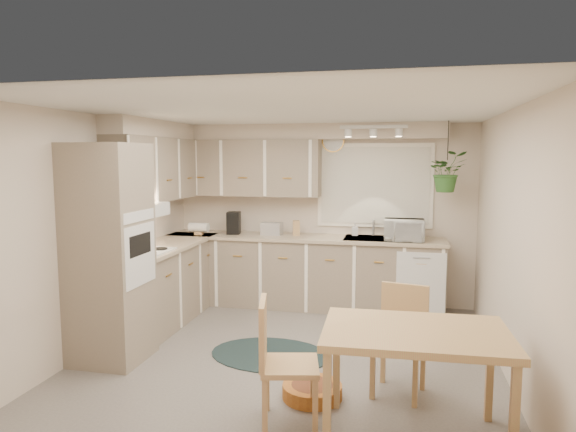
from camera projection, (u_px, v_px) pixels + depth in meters
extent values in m
plane|color=slate|center=(288.00, 359.00, 5.04)|extent=(4.20, 4.20, 0.00)
plane|color=silver|center=(288.00, 110.00, 4.76)|extent=(4.20, 4.20, 0.00)
cube|color=beige|center=(322.00, 214.00, 6.94)|extent=(4.00, 0.04, 2.40)
cube|color=beige|center=(207.00, 296.00, 2.86)|extent=(4.00, 0.04, 2.40)
cube|color=beige|center=(101.00, 232.00, 5.33)|extent=(0.04, 4.20, 2.40)
cube|color=beige|center=(512.00, 246.00, 4.47)|extent=(0.04, 4.20, 2.40)
cube|color=gray|center=(167.00, 283.00, 6.20)|extent=(0.60, 1.85, 0.90)
cube|color=gray|center=(303.00, 273.00, 6.77)|extent=(3.60, 0.60, 0.90)
cube|color=#BEAD8A|center=(166.00, 245.00, 6.14)|extent=(0.64, 1.89, 0.04)
cube|color=#BEAD8A|center=(303.00, 238.00, 6.71)|extent=(3.64, 0.64, 0.04)
cube|color=gray|center=(109.00, 254.00, 4.91)|extent=(0.65, 0.65, 2.10)
cube|color=silver|center=(140.00, 255.00, 4.84)|extent=(0.02, 0.56, 0.58)
cube|color=gray|center=(159.00, 169.00, 6.19)|extent=(0.35, 2.00, 0.75)
cube|color=gray|center=(247.00, 168.00, 6.91)|extent=(2.00, 0.35, 0.75)
cube|color=beige|center=(156.00, 129.00, 6.14)|extent=(0.30, 2.00, 0.20)
cube|color=beige|center=(305.00, 132.00, 6.71)|extent=(3.60, 0.30, 0.20)
cube|color=silver|center=(144.00, 252.00, 5.58)|extent=(0.52, 0.58, 0.02)
cube|color=silver|center=(141.00, 210.00, 5.53)|extent=(0.40, 0.60, 0.14)
cube|color=white|center=(374.00, 186.00, 6.71)|extent=(1.40, 0.02, 1.00)
cube|color=white|center=(375.00, 185.00, 6.72)|extent=(1.50, 0.02, 1.10)
cube|color=#A9ACB1|center=(372.00, 242.00, 6.53)|extent=(0.70, 0.48, 0.10)
cube|color=silver|center=(421.00, 286.00, 6.15)|extent=(0.58, 0.02, 0.83)
cube|color=silver|center=(373.00, 127.00, 6.12)|extent=(0.80, 0.04, 0.04)
cylinder|color=gold|center=(333.00, 141.00, 6.76)|extent=(0.30, 0.03, 0.30)
cube|color=tan|center=(414.00, 385.00, 3.56)|extent=(1.29, 0.89, 0.79)
cube|color=tan|center=(290.00, 362.00, 3.78)|extent=(0.52, 0.52, 0.93)
cube|color=tan|center=(399.00, 342.00, 4.23)|extent=(0.50, 0.50, 0.90)
ellipsoid|color=black|center=(270.00, 354.00, 5.14)|extent=(1.28, 1.00, 0.01)
cylinder|color=#AD6722|center=(312.00, 391.00, 4.21)|extent=(0.59, 0.59, 0.11)
imported|color=silver|center=(404.00, 228.00, 6.32)|extent=(0.49, 0.27, 0.33)
imported|color=silver|center=(355.00, 233.00, 6.72)|extent=(0.10, 0.18, 0.08)
imported|color=#306227|center=(447.00, 176.00, 6.15)|extent=(0.54, 0.58, 0.38)
cube|color=black|center=(234.00, 223.00, 6.90)|extent=(0.20, 0.23, 0.30)
cube|color=#A9ACB1|center=(272.00, 229.00, 6.82)|extent=(0.28, 0.18, 0.16)
cube|color=tan|center=(296.00, 228.00, 6.78)|extent=(0.11, 0.11, 0.20)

